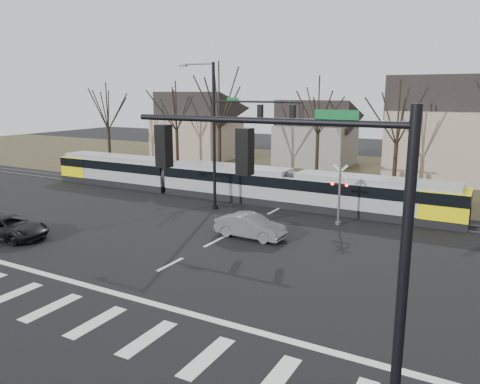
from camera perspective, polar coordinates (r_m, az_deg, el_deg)
The scene contains 16 objects.
ground at distance 21.82m, azimuth -11.71°, elevation -10.28°, with size 140.00×140.00×0.00m, color black.
grass_verge at distance 49.70m, azimuth 12.96°, elevation 2.26°, with size 140.00×28.00×0.01m, color #38331E.
crosswalk at distance 19.25m, azimuth -19.68°, elevation -13.89°, with size 27.00×2.60×0.01m.
stop_line at distance 20.61m, azimuth -15.03°, elevation -11.81°, with size 28.00×0.35×0.01m, color silver.
lane_dashes at distance 34.89m, azimuth 5.58°, elevation -1.58°, with size 0.18×30.00×0.01m.
rail_pair at distance 34.70m, azimuth 5.45°, elevation -1.61°, with size 90.00×1.52×0.06m.
tram at distance 36.80m, azimuth -1.51°, elevation 1.46°, with size 34.73×2.58×2.63m.
sedan at distance 26.88m, azimuth 1.30°, elevation -4.18°, with size 4.19×1.57×1.37m, color slate.
suv at distance 29.86m, azimuth -26.31°, elevation -3.86°, with size 4.93×2.71×1.31m, color black.
signal_pole_near_right at distance 10.19m, azimuth 9.00°, elevation -5.43°, with size 6.72×0.44×8.00m.
signal_pole_far at distance 31.95m, azimuth -0.74°, elevation 7.57°, with size 9.28×0.44×10.20m.
rail_crossing_signal at distance 29.86m, azimuth 12.01°, elevation -0.42°, with size 1.08×0.36×4.00m.
tree_row at distance 42.83m, azimuth 13.60°, elevation 7.44°, with size 59.20×7.20×10.00m.
house_a at distance 59.54m, azimuth -5.25°, elevation 8.41°, with size 9.72×8.64×8.60m.
house_b at distance 54.53m, azimuth 9.26°, elevation 7.46°, with size 8.64×7.56×7.65m.
house_c at distance 48.45m, azimuth 23.95°, elevation 7.52°, with size 10.80×8.64×10.10m.
Camera 1 is at (13.37, -15.16, 8.20)m, focal length 35.00 mm.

